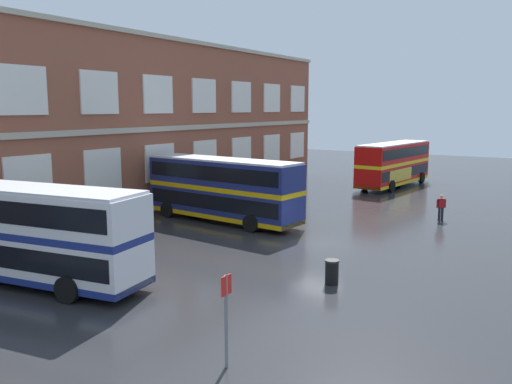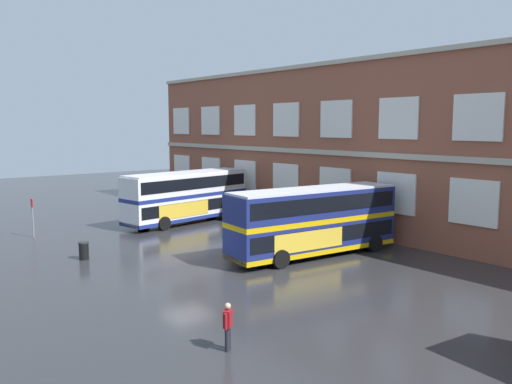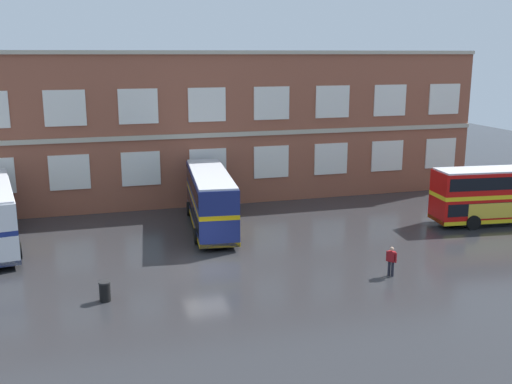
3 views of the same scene
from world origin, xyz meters
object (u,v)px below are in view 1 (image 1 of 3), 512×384
at_px(waiting_passenger, 441,206).
at_px(station_litter_bin, 332,272).
at_px(double_decker_near, 26,232).
at_px(double_decker_far, 394,164).
at_px(bus_stand_flag, 226,312).
at_px(double_decker_middle, 223,189).

bearing_deg(waiting_passenger, station_litter_bin, 176.74).
distance_m(double_decker_near, double_decker_far, 35.64).
distance_m(double_decker_far, waiting_passenger, 15.34).
bearing_deg(double_decker_far, waiting_passenger, -151.16).
bearing_deg(bus_stand_flag, double_decker_near, 81.33).
distance_m(waiting_passenger, bus_stand_flag, 23.71).
relative_size(double_decker_middle, bus_stand_flag, 4.15).
bearing_deg(double_decker_middle, double_decker_near, -179.87).
xyz_separation_m(double_decker_middle, waiting_passenger, (7.72, -11.91, -1.22)).
height_order(bus_stand_flag, station_litter_bin, bus_stand_flag).
height_order(double_decker_middle, double_decker_far, same).
xyz_separation_m(double_decker_near, station_litter_bin, (6.48, -11.00, -1.63)).
relative_size(double_decker_near, station_litter_bin, 10.93).
bearing_deg(double_decker_middle, waiting_passenger, -57.04).
relative_size(double_decker_middle, waiting_passenger, 6.59).
xyz_separation_m(double_decker_middle, bus_stand_flag, (-15.97, -11.44, -0.51)).
height_order(double_decker_near, waiting_passenger, double_decker_near).
height_order(double_decker_middle, waiting_passenger, double_decker_middle).
distance_m(waiting_passenger, station_litter_bin, 15.50).
distance_m(double_decker_middle, waiting_passenger, 14.25).
bearing_deg(double_decker_near, waiting_passenger, -28.41).
distance_m(double_decker_near, waiting_passenger, 24.99).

